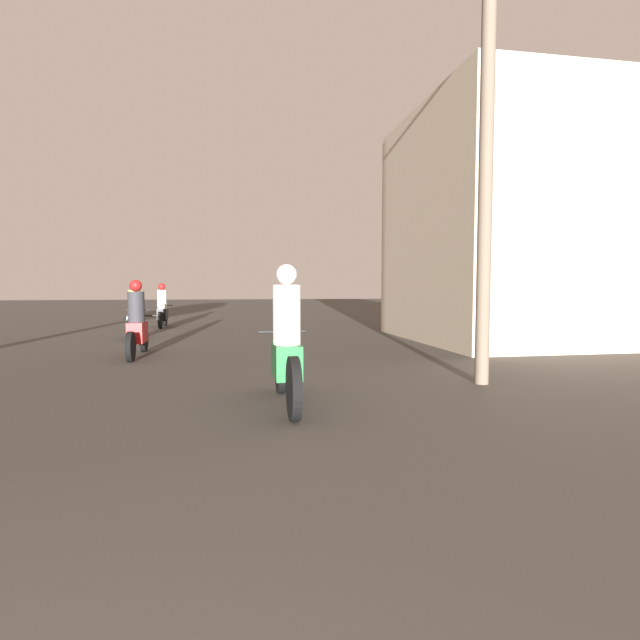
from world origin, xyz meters
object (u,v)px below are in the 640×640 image
Objects in this scene: motorcycle_black at (162,310)px; utility_pole_near at (487,126)px; motorcycle_red at (137,326)px; motorcycle_silver at (135,315)px; building_right_near at (502,227)px; motorcycle_green at (286,350)px.

motorcycle_black is 13.31m from utility_pole_near.
utility_pole_near reaches higher than motorcycle_red.
utility_pole_near is at bearing -38.02° from motorcycle_red.
motorcycle_red is at bearing 144.61° from utility_pole_near.
building_right_near is at bearing -13.64° from motorcycle_silver.
motorcycle_green is 9.37m from building_right_near.
building_right_near is 6.62m from utility_pole_near.
motorcycle_green is 9.03m from motorcycle_silver.
utility_pole_near reaches higher than building_right_near.
motorcycle_green is 4.27m from utility_pole_near.
motorcycle_red is 1.10× the size of motorcycle_black.
utility_pole_near is (2.93, 0.83, 3.00)m from motorcycle_green.
motorcycle_green is 1.01× the size of motorcycle_red.
building_right_near reaches higher than motorcycle_black.
utility_pole_near is (-3.51, -5.57, 0.68)m from building_right_near.
motorcycle_red is 3.82m from motorcycle_silver.
motorcycle_black is 0.27× the size of utility_pole_near.
motorcycle_silver is (-3.21, 8.44, -0.03)m from motorcycle_green.
utility_pole_near is (5.42, -3.85, 3.04)m from motorcycle_red.
motorcycle_green is 0.30× the size of utility_pole_near.
building_right_near is at bearing 39.34° from motorcycle_green.
motorcycle_red is (-2.49, 4.68, -0.04)m from motorcycle_green.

